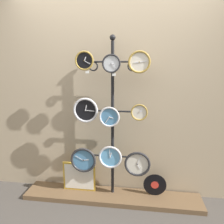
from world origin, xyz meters
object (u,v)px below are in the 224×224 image
at_px(clock_top_right, 139,62).
at_px(clock_middle_left, 86,110).
at_px(clock_middle_right, 139,112).
at_px(clock_bottom_center, 110,157).
at_px(clock_bottom_right, 137,164).
at_px(display_stand, 113,143).
at_px(clock_middle_center, 109,117).
at_px(picture_frame, 79,177).
at_px(clock_top_center, 111,64).
at_px(vinyl_record, 155,185).
at_px(clock_bottom_left, 83,160).
at_px(clock_top_left, 84,61).

relative_size(clock_top_right, clock_middle_left, 0.82).
relative_size(clock_top_right, clock_middle_right, 1.27).
bearing_deg(clock_bottom_center, clock_bottom_right, -0.92).
distance_m(display_stand, clock_bottom_center, 0.17).
xyz_separation_m(clock_middle_center, picture_frame, (-0.41, 0.09, -0.83)).
relative_size(clock_top_center, clock_bottom_center, 0.73).
bearing_deg(clock_middle_right, clock_top_center, 179.86).
height_order(clock_middle_center, vinyl_record, clock_middle_center).
height_order(clock_middle_right, vinyl_record, clock_middle_right).
bearing_deg(clock_middle_right, display_stand, 161.49).
relative_size(display_stand, clock_middle_center, 8.34).
bearing_deg(clock_bottom_left, clock_top_left, 10.64).
relative_size(display_stand, clock_bottom_center, 7.07).
height_order(clock_bottom_center, vinyl_record, clock_bottom_center).
xyz_separation_m(clock_middle_center, vinyl_record, (0.55, 0.11, -0.87)).
distance_m(clock_bottom_center, vinyl_record, 0.67).
relative_size(clock_top_left, clock_middle_center, 0.90).
bearing_deg(clock_bottom_right, clock_top_left, 179.82).
xyz_separation_m(display_stand, clock_top_right, (0.30, -0.09, 0.96)).
distance_m(clock_middle_center, clock_middle_right, 0.34).
bearing_deg(clock_bottom_right, clock_middle_center, -179.00).
relative_size(display_stand, clock_top_left, 9.30).
xyz_separation_m(display_stand, clock_middle_left, (-0.30, -0.08, 0.42)).
distance_m(clock_middle_left, clock_bottom_center, 0.63).
bearing_deg(clock_middle_left, clock_middle_center, -4.51).
height_order(clock_top_left, clock_bottom_right, clock_top_left).
bearing_deg(clock_top_right, display_stand, 164.20).
bearing_deg(display_stand, vinyl_record, -0.05).
xyz_separation_m(display_stand, clock_middle_right, (0.31, -0.11, 0.41)).
bearing_deg(clock_middle_center, display_stand, 78.59).
distance_m(clock_top_left, clock_middle_left, 0.56).
relative_size(display_stand, vinyl_record, 7.03).
bearing_deg(clock_middle_center, clock_top_right, 3.91).
relative_size(clock_middle_left, clock_bottom_right, 0.96).
distance_m(clock_top_right, clock_middle_right, 0.55).
distance_m(display_stand, picture_frame, 0.64).
height_order(clock_middle_right, clock_bottom_center, clock_middle_right).
bearing_deg(clock_middle_right, clock_top_left, 179.44).
xyz_separation_m(clock_top_left, clock_middle_right, (0.61, -0.01, -0.56)).
distance_m(clock_top_right, clock_bottom_left, 1.32).
relative_size(clock_top_center, clock_middle_right, 1.07).
bearing_deg(display_stand, clock_top_right, -15.80).
xyz_separation_m(clock_top_right, clock_bottom_center, (-0.31, -0.01, -1.10)).
relative_size(clock_top_left, clock_bottom_right, 0.69).
relative_size(clock_top_right, clock_middle_center, 1.02).
xyz_separation_m(clock_top_right, clock_bottom_right, (0.01, -0.02, -1.17)).
bearing_deg(clock_middle_right, clock_middle_left, 178.10).
relative_size(clock_bottom_left, clock_bottom_right, 1.02).
relative_size(clock_top_right, picture_frame, 0.57).
height_order(clock_top_center, clock_middle_left, clock_top_center).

